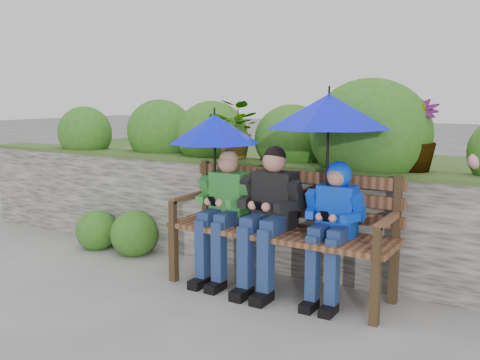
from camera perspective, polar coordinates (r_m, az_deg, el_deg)
The scene contains 8 objects.
ground at distance 4.76m, azimuth -0.63°, elevation -11.53°, with size 60.00×60.00×0.00m, color slate.
garden_backdrop at distance 5.98m, azimuth 7.53°, elevation -1.40°, with size 8.00×2.88×1.86m.
park_bench at distance 4.62m, azimuth 4.57°, elevation -4.46°, with size 1.98×0.58×1.05m.
boy_left at distance 4.79m, azimuth -1.79°, elevation -2.92°, with size 0.50×0.57×1.19m.
boy_middle at distance 4.55m, azimuth 3.10°, elevation -3.26°, with size 0.54×0.63×1.25m.
boy_right at distance 4.34m, azimuth 9.91°, elevation -4.00°, with size 0.46×0.56×1.15m.
umbrella_left at distance 4.82m, azimuth -2.73°, elevation 5.45°, with size 0.83×0.83×0.81m.
umbrella_right at distance 4.29m, azimuth 9.43°, elevation 7.26°, with size 1.01×1.01×0.97m.
Camera 1 is at (2.34, -3.79, 1.67)m, focal length 40.00 mm.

